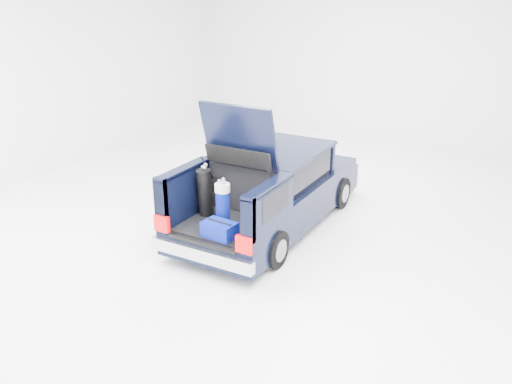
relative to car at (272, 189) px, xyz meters
The scene contains 6 objects.
ground 0.68m from the car, 90.00° to the right, with size 14.00×14.00×0.00m, color white.
car is the anchor object (origin of this frame).
red_suitcase 1.44m from the car, 69.56° to the right, with size 0.37×0.31×0.53m.
black_golf_bag 1.54m from the car, 109.46° to the right, with size 0.25×0.30×0.88m.
blue_golf_bag 1.67m from the car, 90.50° to the right, with size 0.25×0.25×0.80m.
blue_duffel 2.01m from the car, 85.51° to the right, with size 0.53×0.37×0.26m.
Camera 1 is at (4.27, -8.08, 4.19)m, focal length 38.00 mm.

